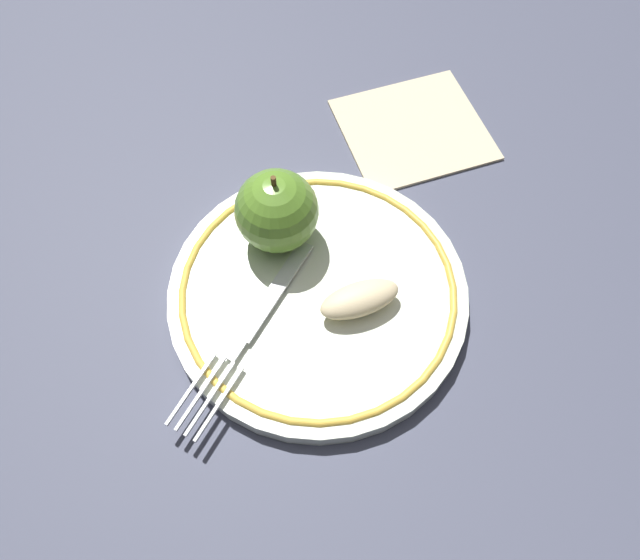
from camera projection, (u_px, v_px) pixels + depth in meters
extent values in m
plane|color=#46495C|center=(335.00, 292.00, 0.51)|extent=(2.00, 2.00, 0.00)
cylinder|color=silver|center=(320.00, 299.00, 0.50)|extent=(0.24, 0.24, 0.02)
torus|color=gold|center=(320.00, 294.00, 0.49)|extent=(0.22, 0.22, 0.01)
sphere|color=#59882A|center=(277.00, 211.00, 0.49)|extent=(0.07, 0.07, 0.07)
cylinder|color=brown|center=(274.00, 182.00, 0.46)|extent=(0.00, 0.00, 0.01)
ellipsoid|color=beige|center=(360.00, 299.00, 0.48)|extent=(0.03, 0.06, 0.02)
cube|color=silver|center=(276.00, 290.00, 0.49)|extent=(0.07, 0.09, 0.00)
cube|color=silver|center=(236.00, 350.00, 0.46)|extent=(0.02, 0.02, 0.00)
cube|color=silver|center=(192.00, 388.00, 0.45)|extent=(0.04, 0.05, 0.00)
cube|color=silver|center=(201.00, 393.00, 0.45)|extent=(0.04, 0.05, 0.00)
cube|color=silver|center=(210.00, 398.00, 0.45)|extent=(0.04, 0.05, 0.00)
cube|color=silver|center=(219.00, 403.00, 0.44)|extent=(0.04, 0.05, 0.00)
cube|color=beige|center=(413.00, 128.00, 0.59)|extent=(0.13, 0.14, 0.01)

